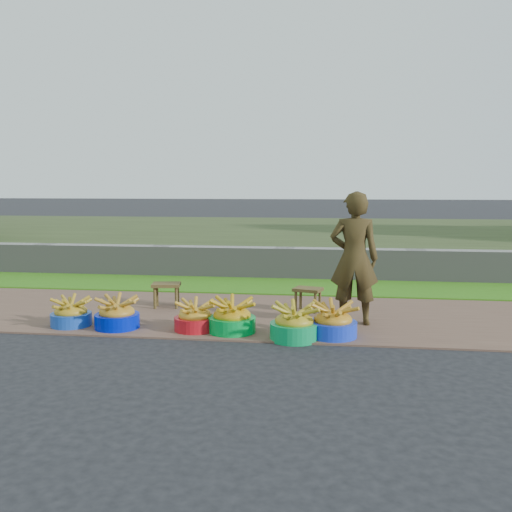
# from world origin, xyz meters

# --- Properties ---
(ground_plane) EXTENTS (120.00, 120.00, 0.00)m
(ground_plane) POSITION_xyz_m (0.00, 0.00, 0.00)
(ground_plane) COLOR black
(ground_plane) RESTS_ON ground
(dirt_shoulder) EXTENTS (80.00, 2.50, 0.02)m
(dirt_shoulder) POSITION_xyz_m (0.00, 1.25, 0.01)
(dirt_shoulder) COLOR brown
(dirt_shoulder) RESTS_ON ground
(grass_verge) EXTENTS (80.00, 1.50, 0.04)m
(grass_verge) POSITION_xyz_m (0.00, 3.25, 0.02)
(grass_verge) COLOR #357615
(grass_verge) RESTS_ON ground
(retaining_wall) EXTENTS (80.00, 0.35, 0.55)m
(retaining_wall) POSITION_xyz_m (0.00, 4.10, 0.28)
(retaining_wall) COLOR gray
(retaining_wall) RESTS_ON ground
(earth_bank) EXTENTS (80.00, 10.00, 0.50)m
(earth_bank) POSITION_xyz_m (0.00, 9.00, 0.25)
(earth_bank) COLOR #34421F
(earth_bank) RESTS_ON ground
(basin_a) EXTENTS (0.46, 0.46, 0.35)m
(basin_a) POSITION_xyz_m (-2.15, 0.37, 0.16)
(basin_a) COLOR #1542AB
(basin_a) RESTS_ON ground
(basin_b) EXTENTS (0.50, 0.50, 0.38)m
(basin_b) POSITION_xyz_m (-1.58, 0.34, 0.17)
(basin_b) COLOR #0014BC
(basin_b) RESTS_ON ground
(basin_c) EXTENTS (0.47, 0.47, 0.35)m
(basin_c) POSITION_xyz_m (-0.68, 0.36, 0.16)
(basin_c) COLOR #AD1119
(basin_c) RESTS_ON ground
(basin_d) EXTENTS (0.52, 0.52, 0.39)m
(basin_d) POSITION_xyz_m (-0.26, 0.34, 0.17)
(basin_d) COLOR #009635
(basin_d) RESTS_ON ground
(basin_e) EXTENTS (0.52, 0.52, 0.38)m
(basin_e) POSITION_xyz_m (0.44, 0.17, 0.17)
(basin_e) COLOR #088D49
(basin_e) RESTS_ON ground
(basin_f) EXTENTS (0.52, 0.52, 0.39)m
(basin_f) POSITION_xyz_m (0.85, 0.29, 0.17)
(basin_f) COLOR #1634D7
(basin_f) RESTS_ON ground
(stool_left) EXTENTS (0.41, 0.34, 0.32)m
(stool_left) POSITION_xyz_m (-1.35, 1.49, 0.28)
(stool_left) COLOR #4E401E
(stool_left) RESTS_ON dirt_shoulder
(stool_right) EXTENTS (0.41, 0.35, 0.30)m
(stool_right) POSITION_xyz_m (0.53, 1.50, 0.26)
(stool_right) COLOR #4E401E
(stool_right) RESTS_ON dirt_shoulder
(vendor_woman) EXTENTS (0.57, 0.38, 1.55)m
(vendor_woman) POSITION_xyz_m (1.08, 0.91, 0.79)
(vendor_woman) COLOR black
(vendor_woman) RESTS_ON dirt_shoulder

